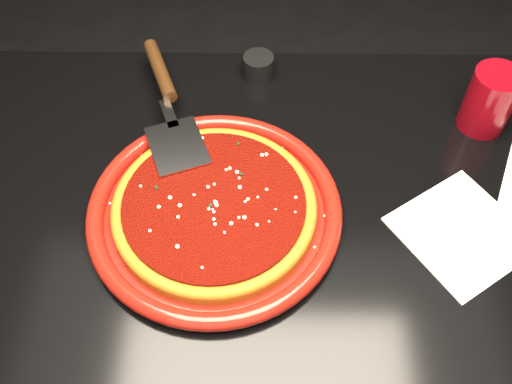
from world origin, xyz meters
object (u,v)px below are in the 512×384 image
table (270,337)px  plate (215,211)px  pizza_server (169,103)px  ramekin (258,66)px  cup (489,100)px

table → plate: size_ratio=3.22×
pizza_server → ramekin: bearing=18.9°
ramekin → cup: bearing=-17.1°
cup → ramekin: (-0.37, 0.11, -0.03)m
table → ramekin: size_ratio=22.27×
table → plate: 0.40m
ramekin → table: bearing=-85.4°
table → pizza_server: pizza_server is taller
pizza_server → ramekin: (0.14, 0.12, -0.03)m
table → ramekin: bearing=94.6°
pizza_server → plate: bearing=-87.0°
pizza_server → ramekin: size_ratio=6.37×
pizza_server → ramekin: 0.19m
plate → cup: 0.47m
table → plate: (-0.09, 0.03, 0.39)m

